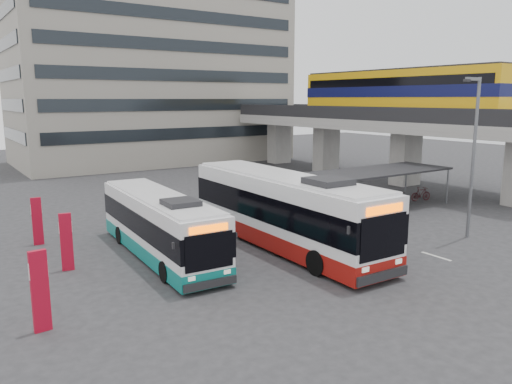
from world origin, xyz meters
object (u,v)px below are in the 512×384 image
pedestrian (215,240)px  lamp_post (473,148)px  bus_teal (160,226)px  bus_main (284,211)px

pedestrian → lamp_post: 14.00m
bus_teal → lamp_post: 16.23m
bus_main → bus_teal: bus_main is taller
bus_main → pedestrian: bus_main is taller
bus_main → lamp_post: 10.31m
bus_main → pedestrian: (-3.61, 0.54, -1.02)m
bus_teal → pedestrian: (2.11, -1.39, -0.67)m
bus_teal → pedestrian: 2.61m
pedestrian → lamp_post: lamp_post is taller
lamp_post → bus_teal: bearing=153.2°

